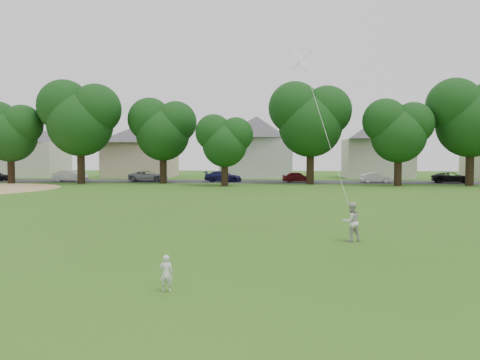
{
  "coord_description": "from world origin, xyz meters",
  "views": [
    {
      "loc": [
        2.64,
        -11.29,
        3.01
      ],
      "look_at": [
        1.61,
        2.0,
        2.3
      ],
      "focal_mm": 35.0,
      "sensor_mm": 36.0,
      "label": 1
    }
  ],
  "objects": [
    {
      "name": "ground",
      "position": [
        0.0,
        0.0,
        0.0
      ],
      "size": [
        160.0,
        160.0,
        0.0
      ],
      "primitive_type": "plane",
      "color": "#285413",
      "rests_on": "ground"
    },
    {
      "name": "street",
      "position": [
        0.0,
        42.0,
        0.01
      ],
      "size": [
        90.0,
        7.0,
        0.01
      ],
      "primitive_type": "cube",
      "color": "#2D2D30",
      "rests_on": "ground"
    },
    {
      "name": "toddler",
      "position": [
        0.23,
        -1.29,
        0.41
      ],
      "size": [
        0.31,
        0.22,
        0.82
      ],
      "primitive_type": "imported",
      "rotation": [
        0.0,
        0.0,
        3.21
      ],
      "color": "silver",
      "rests_on": "ground"
    },
    {
      "name": "older_boy",
      "position": [
        5.25,
        5.12,
        0.69
      ],
      "size": [
        0.81,
        0.73,
        1.37
      ],
      "primitive_type": "imported",
      "rotation": [
        0.0,
        0.0,
        3.54
      ],
      "color": "beige",
      "rests_on": "ground"
    },
    {
      "name": "kite",
      "position": [
        4.44,
        6.02,
        3.83
      ],
      "size": [
        1.33,
        1.5,
        6.34
      ],
      "color": "white",
      "rests_on": "ground"
    },
    {
      "name": "tree_row",
      "position": [
        1.8,
        36.39,
        6.71
      ],
      "size": [
        81.48,
        9.09,
        11.24
      ],
      "color": "black",
      "rests_on": "ground"
    },
    {
      "name": "parked_cars",
      "position": [
        -4.18,
        41.0,
        0.62
      ],
      "size": [
        56.17,
        2.49,
        1.28
      ],
      "color": "black",
      "rests_on": "ground"
    },
    {
      "name": "house_row",
      "position": [
        -0.48,
        52.0,
        4.8
      ],
      "size": [
        76.74,
        13.6,
        9.82
      ],
      "color": "silver",
      "rests_on": "ground"
    }
  ]
}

